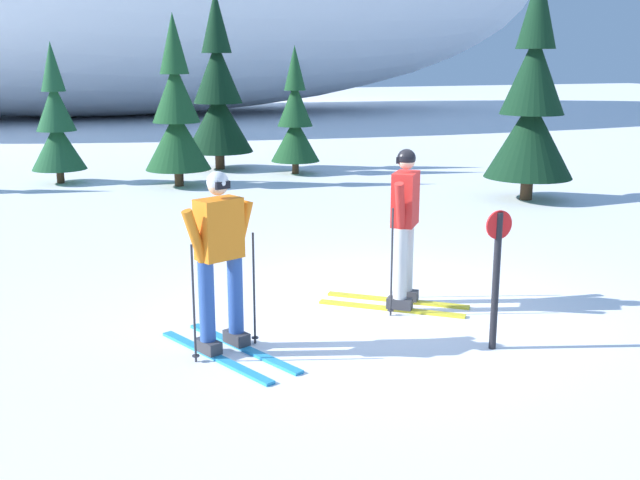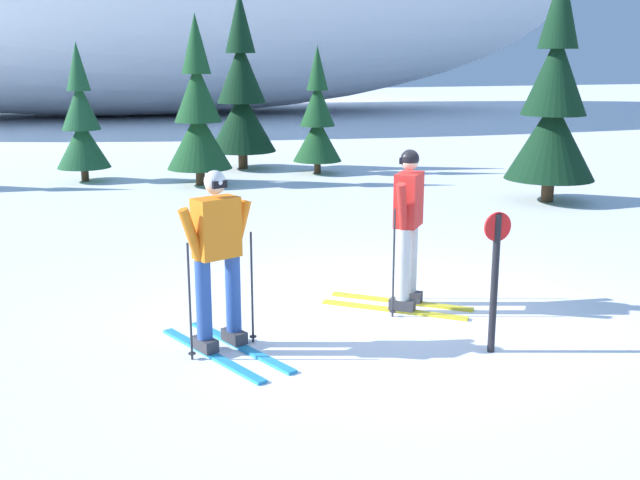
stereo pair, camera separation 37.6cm
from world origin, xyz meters
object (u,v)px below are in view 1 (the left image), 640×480
(skier_red_jacket, at_px, (404,226))
(pine_tree_center_right, at_px, (218,96))
(pine_tree_left, at_px, (56,125))
(pine_tree_far_right, at_px, (532,105))
(pine_tree_right, at_px, (295,121))
(trail_marker_post, at_px, (496,271))
(pine_tree_center_left, at_px, (176,115))
(skier_orange_jacket, at_px, (221,259))

(skier_red_jacket, distance_m, pine_tree_center_right, 11.63)
(skier_red_jacket, height_order, pine_tree_left, pine_tree_left)
(pine_tree_far_right, bearing_deg, pine_tree_center_right, 125.56)
(skier_red_jacket, xyz_separation_m, pine_tree_right, (2.39, 10.12, 0.34))
(pine_tree_left, relative_size, pine_tree_right, 1.02)
(trail_marker_post, bearing_deg, pine_tree_center_left, 94.59)
(pine_tree_far_right, relative_size, trail_marker_post, 3.25)
(pine_tree_center_left, bearing_deg, pine_tree_center_right, 55.89)
(skier_red_jacket, height_order, pine_tree_center_left, pine_tree_center_left)
(skier_red_jacket, height_order, pine_tree_far_right, pine_tree_far_right)
(skier_red_jacket, distance_m, pine_tree_right, 10.40)
(pine_tree_far_right, xyz_separation_m, trail_marker_post, (-5.28, -6.56, -1.10))
(skier_orange_jacket, relative_size, pine_tree_far_right, 0.39)
(pine_tree_left, xyz_separation_m, pine_tree_far_right, (8.57, -5.66, 0.57))
(skier_orange_jacket, xyz_separation_m, pine_tree_left, (-0.82, 11.30, 0.38))
(skier_orange_jacket, height_order, pine_tree_right, pine_tree_right)
(skier_red_jacket, xyz_separation_m, pine_tree_center_left, (-0.65, 9.33, 0.61))
(pine_tree_center_right, relative_size, pine_tree_right, 1.43)
(pine_tree_far_right, bearing_deg, pine_tree_left, 146.55)
(skier_red_jacket, relative_size, trail_marker_post, 1.31)
(pine_tree_center_left, bearing_deg, trail_marker_post, -85.41)
(pine_tree_left, bearing_deg, pine_tree_center_left, -30.24)
(pine_tree_center_left, distance_m, trail_marker_post, 10.87)
(skier_orange_jacket, height_order, pine_tree_center_right, pine_tree_center_right)
(pine_tree_center_left, relative_size, trail_marker_post, 2.69)
(pine_tree_center_right, distance_m, pine_tree_right, 2.18)
(pine_tree_left, distance_m, pine_tree_right, 5.50)
(skier_red_jacket, bearing_deg, skier_orange_jacket, -166.18)
(skier_orange_jacket, xyz_separation_m, pine_tree_right, (4.65, 10.67, 0.36))
(skier_orange_jacket, bearing_deg, trail_marker_post, -20.46)
(skier_orange_jacket, height_order, trail_marker_post, skier_orange_jacket)
(pine_tree_center_left, relative_size, pine_tree_right, 1.21)
(pine_tree_right, bearing_deg, pine_tree_left, 173.48)
(skier_orange_jacket, distance_m, pine_tree_far_right, 9.63)
(trail_marker_post, bearing_deg, skier_red_jacket, 98.45)
(pine_tree_center_right, bearing_deg, skier_orange_jacket, -104.44)
(pine_tree_right, relative_size, trail_marker_post, 2.22)
(trail_marker_post, bearing_deg, pine_tree_left, 105.08)
(pine_tree_center_right, bearing_deg, pine_tree_left, -168.24)
(skier_red_jacket, distance_m, pine_tree_left, 11.18)
(pine_tree_far_right, bearing_deg, trail_marker_post, -128.82)
(pine_tree_left, height_order, pine_tree_far_right, pine_tree_far_right)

